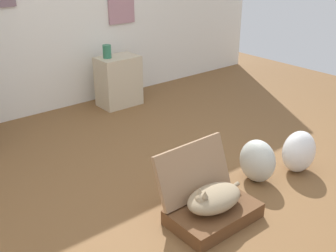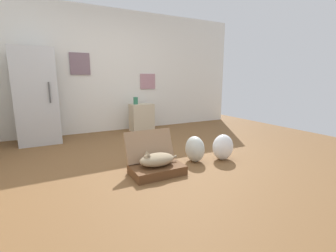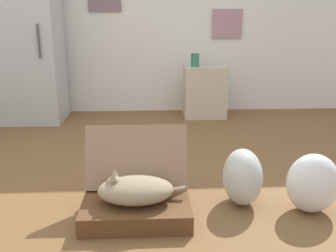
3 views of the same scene
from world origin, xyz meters
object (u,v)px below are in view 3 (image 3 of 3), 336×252
plastic_bag_clear (313,183)px  refrigerator (29,47)px  side_table (205,92)px  suitcase_base (136,210)px  cat (135,190)px  plastic_bag_white (242,177)px  vase_tall (195,60)px

plastic_bag_clear → refrigerator: bearing=135.3°
plastic_bag_clear → side_table: bearing=97.6°
suitcase_base → cat: size_ratio=1.22×
plastic_bag_white → plastic_bag_clear: (0.40, -0.12, 0.00)m
vase_tall → plastic_bag_clear: bearing=-79.6°
cat → refrigerator: refrigerator is taller
side_table → plastic_bag_white: bearing=-92.2°
side_table → cat: bearing=-107.7°
plastic_bag_clear → refrigerator: refrigerator is taller
refrigerator → plastic_bag_clear: bearing=-44.7°
suitcase_base → plastic_bag_white: (0.67, 0.16, 0.13)m
plastic_bag_clear → cat: bearing=-177.8°
plastic_bag_clear → side_table: 2.36m
refrigerator → vase_tall: refrigerator is taller
suitcase_base → side_table: (0.75, 2.38, 0.25)m
suitcase_base → vase_tall: vase_tall is taller
plastic_bag_white → vase_tall: 2.29m
plastic_bag_clear → vase_tall: (-0.44, 2.36, 0.49)m
suitcase_base → plastic_bag_clear: bearing=2.2°
suitcase_base → plastic_bag_clear: (1.07, 0.04, 0.13)m
suitcase_base → refrigerator: refrigerator is taller
plastic_bag_clear → refrigerator: 3.32m
plastic_bag_white → plastic_bag_clear: bearing=-17.1°
plastic_bag_clear → vase_tall: size_ratio=2.40×
suitcase_base → refrigerator: size_ratio=0.38×
suitcase_base → cat: bearing=175.6°
side_table → vase_tall: 0.40m
suitcase_base → plastic_bag_white: 0.70m
cat → side_table: bearing=72.3°
suitcase_base → side_table: side_table is taller
plastic_bag_clear → suitcase_base: bearing=-177.8°
cat → plastic_bag_white: plastic_bag_white is taller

